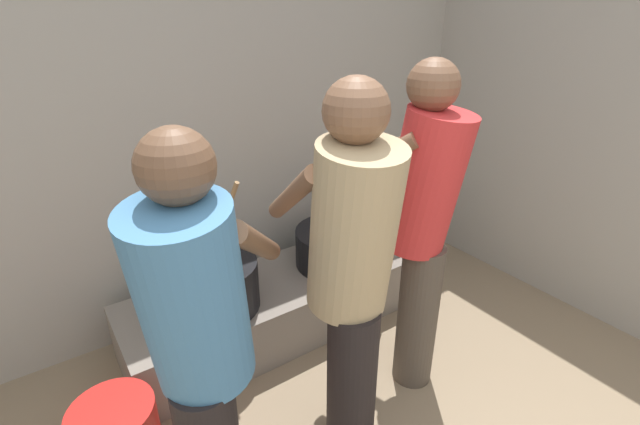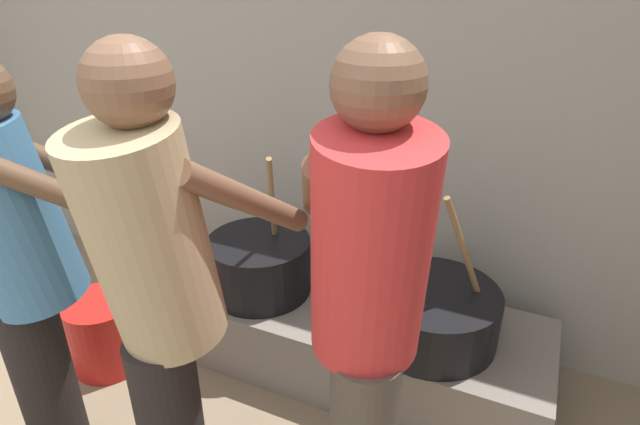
{
  "view_description": "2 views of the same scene",
  "coord_description": "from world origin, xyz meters",
  "px_view_note": "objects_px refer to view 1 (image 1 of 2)",
  "views": [
    {
      "loc": [
        -0.51,
        0.05,
        1.78
      ],
      "look_at": [
        0.55,
        1.59,
        0.93
      ],
      "focal_mm": 24.77,
      "sensor_mm": 36.0,
      "label": 1
    },
    {
      "loc": [
        1.25,
        0.2,
        1.76
      ],
      "look_at": [
        0.62,
        1.59,
        1.01
      ],
      "focal_mm": 29.35,
      "sensor_mm": 36.0,
      "label": 2
    }
  ],
  "objects_px": {
    "cook_in_blue_shirt": "(200,344)",
    "cooking_pot_secondary": "(213,285)",
    "cooking_pot_main": "(338,246)",
    "cook_in_red_shirt": "(421,217)",
    "cook_in_tan_shirt": "(351,272)"
  },
  "relations": [
    {
      "from": "cooking_pot_secondary",
      "to": "cook_in_tan_shirt",
      "type": "xyz_separation_m",
      "value": [
        0.22,
        -0.87,
        0.45
      ]
    },
    {
      "from": "cook_in_tan_shirt",
      "to": "cook_in_red_shirt",
      "type": "xyz_separation_m",
      "value": [
        0.54,
        0.18,
        0.01
      ]
    },
    {
      "from": "cooking_pot_main",
      "to": "cook_in_blue_shirt",
      "type": "distance_m",
      "value": 1.51
    },
    {
      "from": "cooking_pot_main",
      "to": "cook_in_tan_shirt",
      "type": "xyz_separation_m",
      "value": [
        -0.6,
        -0.86,
        0.47
      ]
    },
    {
      "from": "cooking_pot_secondary",
      "to": "cook_in_red_shirt",
      "type": "height_order",
      "value": "cook_in_red_shirt"
    },
    {
      "from": "cooking_pot_main",
      "to": "cooking_pot_secondary",
      "type": "height_order",
      "value": "cooking_pot_secondary"
    },
    {
      "from": "cooking_pot_main",
      "to": "cooking_pot_secondary",
      "type": "relative_size",
      "value": 0.95
    },
    {
      "from": "cooking_pot_secondary",
      "to": "cook_in_red_shirt",
      "type": "relative_size",
      "value": 0.44
    },
    {
      "from": "cook_in_red_shirt",
      "to": "cooking_pot_secondary",
      "type": "bearing_deg",
      "value": 137.85
    },
    {
      "from": "cook_in_tan_shirt",
      "to": "cook_in_blue_shirt",
      "type": "distance_m",
      "value": 0.57
    },
    {
      "from": "cooking_pot_main",
      "to": "cooking_pot_secondary",
      "type": "bearing_deg",
      "value": 179.55
    },
    {
      "from": "cook_in_blue_shirt",
      "to": "cooking_pot_secondary",
      "type": "bearing_deg",
      "value": 67.73
    },
    {
      "from": "cooking_pot_main",
      "to": "cook_in_red_shirt",
      "type": "distance_m",
      "value": 0.84
    },
    {
      "from": "cooking_pot_main",
      "to": "cook_in_tan_shirt",
      "type": "relative_size",
      "value": 0.42
    },
    {
      "from": "cooking_pot_main",
      "to": "cooking_pot_secondary",
      "type": "distance_m",
      "value": 0.82
    }
  ]
}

